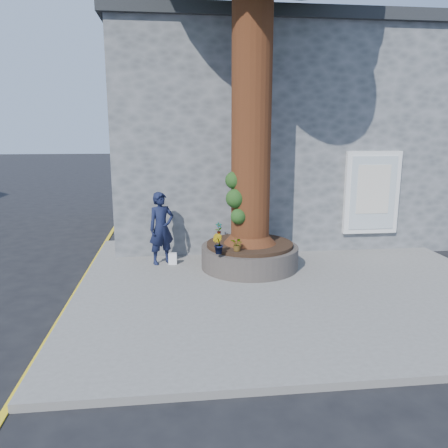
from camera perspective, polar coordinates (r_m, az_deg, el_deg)
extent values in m
plane|color=black|center=(8.62, 0.33, -10.58)|extent=(120.00, 120.00, 0.00)
cube|color=slate|center=(9.79, 8.43, -7.51)|extent=(9.00, 8.00, 0.12)
cube|color=yellow|center=(9.72, -18.80, -8.56)|extent=(0.10, 30.00, 0.01)
cube|color=#545759|center=(15.49, 6.40, 10.80)|extent=(10.00, 8.00, 6.00)
cube|color=black|center=(15.75, 6.69, 22.34)|extent=(10.30, 8.30, 0.30)
cube|color=white|center=(12.34, 18.75, 3.88)|extent=(1.50, 0.12, 2.20)
cube|color=silver|center=(12.28, 18.87, 3.84)|extent=(1.25, 0.04, 1.95)
cube|color=silver|center=(12.25, 18.94, 4.29)|extent=(0.90, 0.02, 1.30)
cylinder|color=black|center=(10.47, 3.36, -4.25)|extent=(2.30, 2.30, 0.52)
cylinder|color=black|center=(10.39, 3.38, -2.67)|extent=(2.04, 2.04, 0.08)
cylinder|color=#492212|center=(10.12, 3.66, 18.57)|extent=(0.90, 0.90, 7.50)
cone|color=#492212|center=(10.30, 3.41, -0.57)|extent=(1.24, 1.24, 0.70)
sphere|color=#203D14|center=(9.91, 1.49, 3.36)|extent=(0.44, 0.44, 0.44)
sphere|color=#203D14|center=(9.89, 1.91, 0.99)|extent=(0.36, 0.36, 0.36)
sphere|color=#203D14|center=(9.97, 1.29, 5.74)|extent=(0.40, 0.40, 0.40)
imported|color=#121833|center=(10.69, -8.18, -0.56)|extent=(0.76, 0.66, 1.77)
imported|color=#9E9C98|center=(11.77, 2.80, 0.95)|extent=(1.15, 1.09, 1.87)
cube|color=white|center=(10.78, -6.72, -4.51)|extent=(0.21, 0.14, 0.28)
imported|color=gray|center=(11.07, -0.68, -0.63)|extent=(0.20, 0.17, 0.33)
imported|color=gray|center=(9.40, -0.82, -2.62)|extent=(0.33, 0.33, 0.43)
imported|color=gray|center=(11.16, 4.19, -0.61)|extent=(0.20, 0.20, 0.31)
imported|color=gray|center=(9.62, 1.80, -2.63)|extent=(0.38, 0.38, 0.32)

